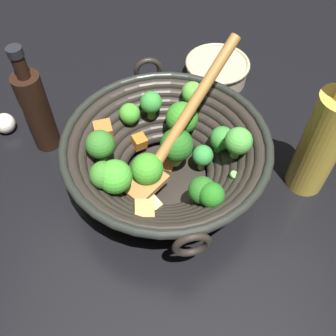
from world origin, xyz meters
TOP-DOWN VIEW (x-y plane):
  - ground_plane at (0.00, 0.00)m, footprint 4.00×4.00m
  - wok at (0.00, -0.00)m, footprint 0.34×0.37m
  - soy_sauce_bottle at (0.23, -0.07)m, footprint 0.05×0.05m
  - cooking_oil_bottle at (-0.24, -0.01)m, footprint 0.06×0.06m
  - prep_bowl at (-0.09, -0.27)m, footprint 0.14×0.14m
  - garlic_bulb at (0.32, -0.10)m, footprint 0.04×0.04m

SIDE VIEW (x-z plane):
  - ground_plane at x=0.00m, z-range 0.00..0.00m
  - garlic_bulb at x=0.32m, z-range 0.00..0.04m
  - prep_bowl at x=-0.09m, z-range 0.00..0.05m
  - wok at x=0.00m, z-range -0.04..0.17m
  - soy_sauce_bottle at x=0.23m, z-range -0.02..0.19m
  - cooking_oil_bottle at x=-0.24m, z-range -0.02..0.24m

